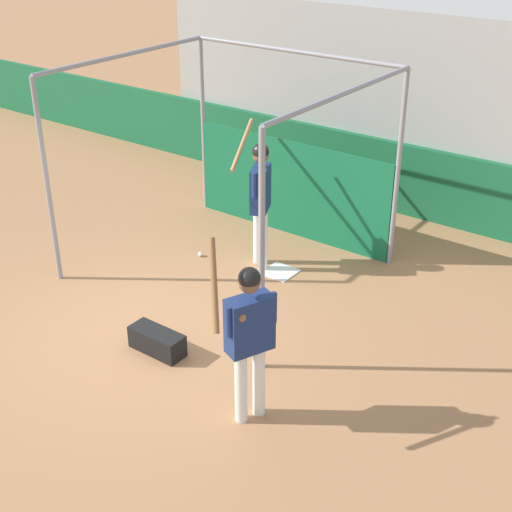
% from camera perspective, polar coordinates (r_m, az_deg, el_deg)
% --- Properties ---
extents(ground_plane, '(60.00, 60.00, 0.00)m').
position_cam_1_polar(ground_plane, '(9.02, -8.83, -5.95)').
color(ground_plane, '#A8754C').
extents(outfield_wall, '(24.00, 0.12, 1.20)m').
position_cam_1_polar(outfield_wall, '(12.53, 8.03, 6.98)').
color(outfield_wall, '#196038').
rests_on(outfield_wall, ground).
extents(bleacher_section, '(8.15, 4.00, 3.28)m').
position_cam_1_polar(bleacher_section, '(14.01, 12.56, 13.21)').
color(bleacher_section, '#9E9E99').
rests_on(bleacher_section, ground).
extents(batting_cage, '(3.59, 3.26, 2.88)m').
position_cam_1_polar(batting_cage, '(10.56, 1.28, 6.98)').
color(batting_cage, gray).
rests_on(batting_cage, ground).
extents(home_plate, '(0.44, 0.44, 0.02)m').
position_cam_1_polar(home_plate, '(10.23, 1.92, -1.28)').
color(home_plate, white).
rests_on(home_plate, ground).
extents(player_batter, '(0.73, 0.77, 2.01)m').
position_cam_1_polar(player_batter, '(9.93, 0.32, 5.06)').
color(player_batter, white).
rests_on(player_batter, ground).
extents(player_waiting, '(0.55, 0.82, 2.05)m').
position_cam_1_polar(player_waiting, '(6.98, -0.58, -6.01)').
color(player_waiting, white).
rests_on(player_waiting, ground).
extents(equipment_bag, '(0.70, 0.28, 0.28)m').
position_cam_1_polar(equipment_bag, '(8.56, -7.91, -6.77)').
color(equipment_bag, black).
rests_on(equipment_bag, ground).
extents(baseball, '(0.07, 0.07, 0.07)m').
position_cam_1_polar(baseball, '(10.68, -4.48, 0.14)').
color(baseball, white).
rests_on(baseball, ground).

